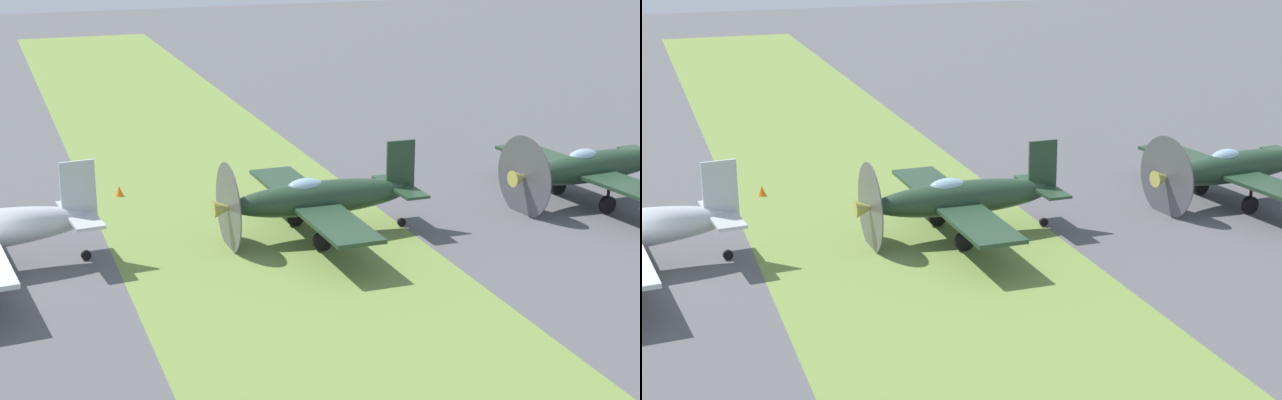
# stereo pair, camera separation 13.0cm
# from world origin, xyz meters

# --- Properties ---
(grass_verge) EXTENTS (120.00, 11.00, 0.01)m
(grass_verge) POSITION_xyz_m (0.00, -9.75, 0.00)
(grass_verge) COLOR olive
(grass_verge) RESTS_ON ground
(airplane_wingman) EXTENTS (9.91, 7.88, 3.55)m
(airplane_wingman) POSITION_xyz_m (1.95, -11.76, 1.49)
(airplane_wingman) COLOR #233D28
(airplane_wingman) RESTS_ON ground
(airplane_trail) EXTENTS (10.10, 8.03, 3.58)m
(airplane_trail) POSITION_xyz_m (2.40, -23.79, 1.50)
(airplane_trail) COLOR #233D28
(airplane_trail) RESTS_ON ground
(runway_marker_cone) EXTENTS (0.36, 0.36, 0.44)m
(runway_marker_cone) POSITION_xyz_m (9.66, -5.58, 0.22)
(runway_marker_cone) COLOR orange
(runway_marker_cone) RESTS_ON ground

